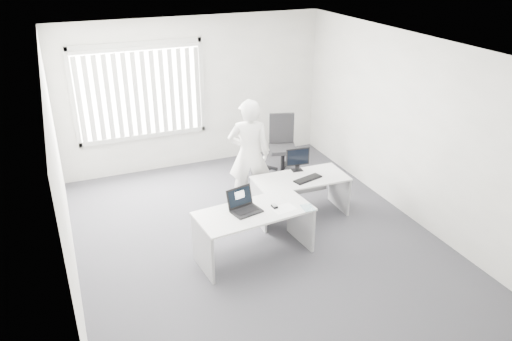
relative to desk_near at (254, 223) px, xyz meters
name	(u,v)px	position (x,y,z in m)	size (l,w,h in m)	color
ground	(256,238)	(0.19, 0.40, -0.51)	(6.00, 6.00, 0.00)	#444349
wall_back	(194,93)	(0.19, 3.40, 0.89)	(5.00, 0.02, 2.80)	silver
wall_front	(389,275)	(0.19, -2.60, 0.89)	(5.00, 0.02, 2.80)	silver
wall_left	(61,181)	(-2.31, 0.40, 0.89)	(0.02, 6.00, 2.80)	silver
wall_right	(406,127)	(2.69, 0.40, 0.89)	(0.02, 6.00, 2.80)	silver
ceiling	(255,46)	(0.19, 0.40, 2.29)	(5.00, 6.00, 0.02)	white
window	(140,92)	(-0.81, 3.36, 1.04)	(2.32, 0.06, 1.76)	#B8B8B4
blinds	(141,94)	(-0.81, 3.30, 1.01)	(2.20, 0.10, 1.50)	silver
desk_near	(254,223)	(0.00, 0.00, 0.00)	(1.62, 0.88, 0.71)	silver
desk_far	(300,188)	(1.10, 0.76, -0.04)	(1.46, 0.71, 0.66)	silver
office_chair	(282,155)	(1.54, 2.36, -0.17)	(0.78, 0.78, 1.10)	black
person	(249,155)	(0.48, 1.37, 0.40)	(0.66, 0.44, 1.82)	silver
laptop	(246,202)	(-0.11, 0.00, 0.35)	(0.38, 0.34, 0.30)	black
paper_sheet	(284,208)	(0.39, -0.10, 0.20)	(0.31, 0.22, 0.00)	white
mouse	(274,206)	(0.29, -0.02, 0.22)	(0.06, 0.10, 0.04)	#B7B7BA
booklet	(308,208)	(0.70, -0.22, 0.20)	(0.15, 0.21, 0.01)	white
keyboard	(308,179)	(1.16, 0.66, 0.16)	(0.47, 0.16, 0.02)	black
monitor	(298,160)	(1.16, 1.02, 0.34)	(0.38, 0.12, 0.38)	black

